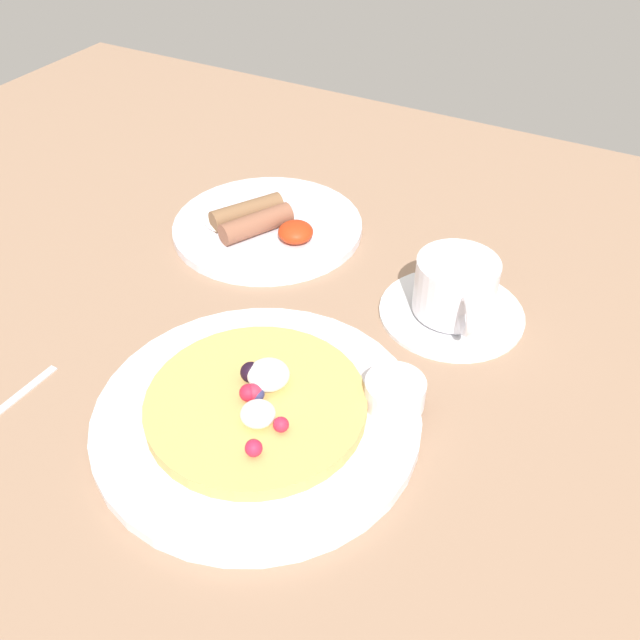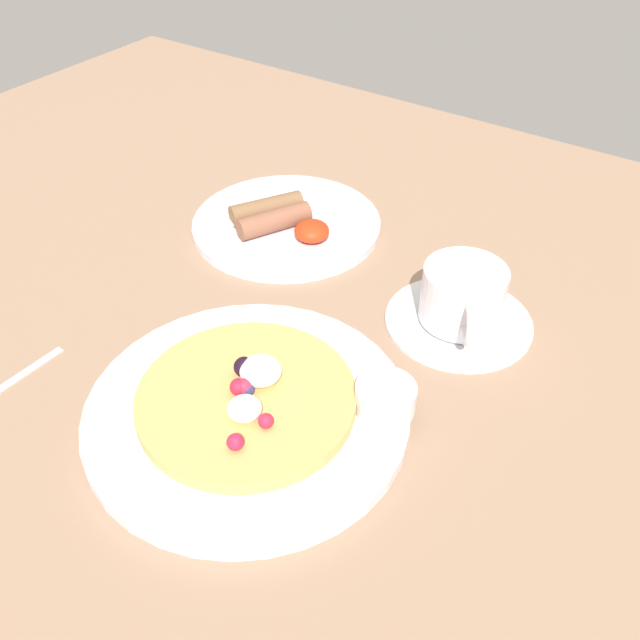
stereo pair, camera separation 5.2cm
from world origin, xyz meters
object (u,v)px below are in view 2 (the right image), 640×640
breakfast_plate (287,224)px  coffee_cup (463,294)px  syrup_ramekin (385,398)px  pancake_plate (247,411)px  coffee_saucer (459,320)px

breakfast_plate → coffee_cup: (25.29, -4.69, 3.34)cm
syrup_ramekin → coffee_cup: coffee_cup is taller
syrup_ramekin → breakfast_plate: bearing=141.8°
pancake_plate → syrup_ramekin: (10.03, 6.59, 1.97)cm
syrup_ramekin → coffee_saucer: syrup_ramekin is taller
coffee_cup → breakfast_plate: bearing=169.5°
pancake_plate → coffee_saucer: pancake_plate is taller
syrup_ramekin → coffee_cup: (-0.22, 15.40, 1.24)cm
breakfast_plate → coffee_cup: size_ratio=2.16×
syrup_ramekin → coffee_saucer: size_ratio=0.36×
coffee_saucer → coffee_cup: size_ratio=1.42×
pancake_plate → coffee_cup: bearing=66.0°
breakfast_plate → coffee_saucer: bearing=-10.2°
pancake_plate → coffee_saucer: size_ratio=1.90×
coffee_saucer → pancake_plate: bearing=-113.7°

